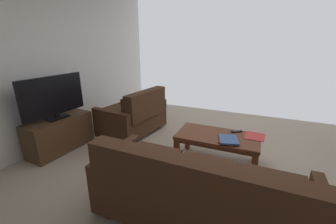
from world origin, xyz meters
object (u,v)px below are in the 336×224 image
Objects in this scene: loveseat_near at (135,115)px; flat_tv at (54,97)px; coffee_table at (217,139)px; book_stack at (228,140)px; sofa_main at (198,194)px; tv_remote at (236,131)px; loose_magazine at (255,136)px; tv_stand at (60,134)px.

loveseat_near is 1.39m from flat_tv.
coffee_table is 0.23m from book_stack.
sofa_main reaches higher than coffee_table.
tv_remote is (-0.16, -1.41, 0.07)m from sofa_main.
tv_remote reaches higher than coffee_table.
loveseat_near reaches higher than book_stack.
loose_magazine is (-0.42, -1.36, 0.07)m from sofa_main.
flat_tv is 3.65× the size of loose_magazine.
coffee_table is 7.07× the size of tv_remote.
tv_remote is (-0.06, -0.35, -0.01)m from book_stack.
loveseat_near is 1.25× the size of flat_tv.
sofa_main is 1.07m from book_stack.
coffee_table is (0.06, -1.20, -0.00)m from sofa_main.
coffee_table is at bearing 43.18° from tv_remote.
loose_magazine is at bearing -162.01° from coffee_table.
loveseat_near reaches higher than loose_magazine.
loveseat_near is 1.25× the size of tv_stand.
loveseat_near is at bearing -125.04° from flat_tv.
loose_magazine is (-2.85, -0.75, 0.16)m from tv_stand.
loveseat_near is 1.29m from tv_stand.
loveseat_near is at bearing -125.04° from tv_stand.
tv_remote is at bearing -162.76° from flat_tv.
coffee_table is at bearing -40.57° from book_stack.
book_stack is (-2.53, -0.45, 0.18)m from tv_stand.
sofa_main is at bearing 135.55° from loveseat_near.
coffee_table is 3.99× the size of loose_magazine.
tv_stand is 2.72m from tv_remote.
loose_magazine is at bearing -107.03° from sofa_main.
book_stack is at bearing -169.82° from flat_tv.
book_stack is at bearing 79.87° from tv_remote.
flat_tv is at bearing -138.85° from tv_stand.
tv_stand is at bearing 14.07° from coffee_table.
coffee_table is (-1.63, 0.46, 0.00)m from loveseat_near.
sofa_main is 7.18× the size of loose_magazine.
flat_tv is at bearing 10.18° from book_stack.
tv_stand is 0.61m from flat_tv.
sofa_main reaches higher than tv_stand.
flat_tv is at bearing 54.96° from loveseat_near.
book_stack is 2.16× the size of tv_remote.
book_stack is (-0.16, 0.14, 0.09)m from coffee_table.
loveseat_near is (1.69, -1.66, -0.01)m from sofa_main.
tv_stand reaches higher than book_stack.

